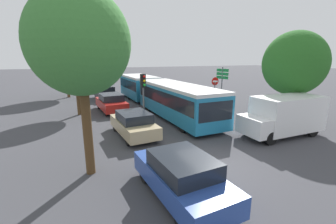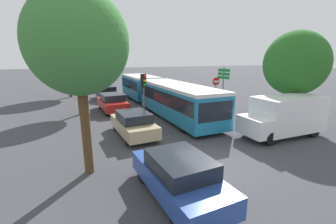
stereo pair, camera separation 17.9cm
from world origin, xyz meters
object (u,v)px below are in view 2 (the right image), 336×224
queued_car_blue (179,176)px  no_entry_sign (216,88)px  traffic_light (144,87)px  direction_sign_post (223,78)px  queued_car_red (112,102)px  tree_left_near (78,43)px  city_bus_rear (93,76)px  queued_car_tan (134,124)px  queued_car_black (107,93)px  tree_left_mid (76,66)px  tree_right_near (296,63)px  white_van (285,115)px  tree_left_far (68,59)px  articulated_bus (159,92)px

queued_car_blue → no_entry_sign: no_entry_sign is taller
traffic_light → direction_sign_post: size_ratio=0.94×
queued_car_red → tree_left_near: (-2.65, -10.39, 4.20)m
city_bus_rear → tree_left_near: tree_left_near is taller
queued_car_tan → queued_car_black: bearing=-4.8°
tree_left_near → city_bus_rear: bearing=84.8°
tree_left_mid → tree_right_near: size_ratio=0.89×
queued_car_tan → queued_car_red: 6.83m
tree_right_near → tree_left_near: bearing=-171.9°
queued_car_black → tree_left_mid: size_ratio=0.78×
white_van → direction_sign_post: (2.27, 8.97, 1.33)m
tree_left_far → no_entry_sign: bearing=-45.6°
city_bus_rear → tree_left_near: 31.16m
tree_left_near → tree_right_near: size_ratio=1.10×
articulated_bus → city_bus_rear: 21.35m
city_bus_rear → queued_car_tan: (-0.09, -27.27, -0.72)m
queued_car_tan → queued_car_black: 12.76m
queued_car_red → queued_car_black: queued_car_red is taller
queued_car_tan → tree_right_near: 11.27m
city_bus_rear → queued_car_red: (-0.18, -20.44, -0.68)m
articulated_bus → tree_right_near: bearing=39.2°
no_entry_sign → tree_left_mid: (-11.07, 2.68, 1.98)m
queued_car_blue → tree_left_mid: bearing=7.4°
tree_left_near → queued_car_blue: bearing=-47.5°
queued_car_black → direction_sign_post: (10.02, -7.22, 1.83)m
city_bus_rear → tree_left_mid: bearing=171.8°
tree_left_far → direction_sign_post: bearing=-37.4°
queued_car_red → direction_sign_post: size_ratio=1.23×
direction_sign_post → queued_car_black: bearing=-48.4°
queued_car_blue → traffic_light: 9.11m
queued_car_red → no_entry_sign: 9.02m
queued_car_black → tree_left_far: tree_left_far is taller
queued_car_red → tree_left_far: tree_left_far is taller
articulated_bus → queued_car_blue: bearing=-18.9°
city_bus_rear → tree_left_near: (-2.83, -30.83, 3.51)m
tree_left_mid → no_entry_sign: bearing=-13.6°
queued_car_blue → queued_car_black: queued_car_black is taller
tree_left_near → articulated_bus: bearing=55.9°
queued_car_blue → queued_car_tan: queued_car_blue is taller
queued_car_black → white_van: bearing=-157.9°
articulated_bus → tree_left_far: size_ratio=2.68×
white_van → tree_left_mid: bearing=-42.7°
queued_car_black → tree_left_far: 5.99m
traffic_light → no_entry_sign: 7.20m
queued_car_red → queued_car_tan: bearing=177.3°
queued_car_tan → tree_left_mid: tree_left_mid is taller
city_bus_rear → traffic_light: bearing=-177.6°
queued_car_black → tree_left_far: (-3.60, 3.18, 3.58)m
traffic_light → no_entry_sign: size_ratio=1.21×
queued_car_red → traffic_light: 4.98m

